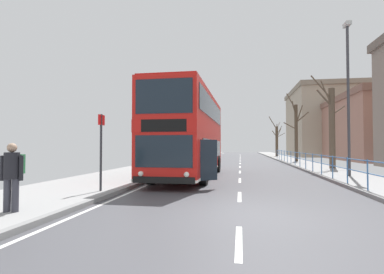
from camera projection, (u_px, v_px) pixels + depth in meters
ground at (211, 211)px, 7.62m from camera, size 15.80×140.00×0.20m
double_decker_bus_main at (190, 134)px, 16.33m from camera, size 3.19×10.97×4.47m
pedestrian_railing_far_kerb at (306, 158)px, 20.53m from camera, size 0.05×32.44×1.09m
pedestrian_with_backpack at (13, 172)px, 7.15m from camera, size 0.55×0.57×1.63m
bus_stop_sign_near at (101, 144)px, 10.45m from camera, size 0.08×0.44×2.67m
street_lamp_far_side at (348, 87)px, 15.78m from camera, size 0.28×0.60×8.10m
bare_tree_far_00 at (332, 125)px, 21.17m from camera, size 2.58×2.51×6.48m
bare_tree_far_01 at (277, 140)px, 45.69m from camera, size 2.33×2.04×6.07m
bare_tree_far_02 at (296, 130)px, 30.30m from camera, size 2.16×2.58×6.87m
background_building_00 at (376, 128)px, 36.09m from camera, size 9.43×17.26×7.71m
background_building_02 at (325, 122)px, 50.46m from camera, size 10.75×16.04×11.30m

